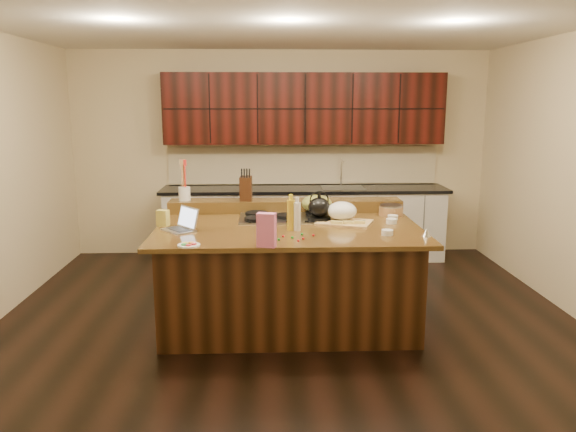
{
  "coord_description": "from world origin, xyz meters",
  "views": [
    {
      "loc": [
        -0.2,
        -5.03,
        2.04
      ],
      "look_at": [
        0.0,
        0.05,
        1.0
      ],
      "focal_mm": 35.0,
      "sensor_mm": 36.0,
      "label": 1
    }
  ],
  "objects": [
    {
      "name": "vinegar_bottle",
      "position": [
        0.07,
        -0.2,
        1.04
      ],
      "size": [
        0.08,
        0.08,
        0.25
      ],
      "primitive_type": "cylinder",
      "rotation": [
        0.0,
        0.0,
        -0.43
      ],
      "color": "silver",
      "rests_on": "island"
    },
    {
      "name": "island",
      "position": [
        0.0,
        0.0,
        0.46
      ],
      "size": [
        2.4,
        1.6,
        0.92
      ],
      "color": "black",
      "rests_on": "ground"
    },
    {
      "name": "gumdrop_7",
      "position": [
        -0.1,
        -0.56,
        0.93
      ],
      "size": [
        0.02,
        0.02,
        0.02
      ],
      "primitive_type": "ellipsoid",
      "color": "#198C26",
      "rests_on": "island"
    },
    {
      "name": "strainer_bowl",
      "position": [
        1.05,
        0.43,
        0.97
      ],
      "size": [
        0.25,
        0.25,
        0.09
      ],
      "primitive_type": "cylinder",
      "rotation": [
        0.0,
        0.0,
        0.02
      ],
      "color": "#996B3F",
      "rests_on": "island"
    },
    {
      "name": "room",
      "position": [
        0.0,
        0.0,
        1.35
      ],
      "size": [
        5.52,
        5.02,
        2.72
      ],
      "color": "black",
      "rests_on": "ground"
    },
    {
      "name": "gumdrop_5",
      "position": [
        0.1,
        -0.38,
        0.93
      ],
      "size": [
        0.02,
        0.02,
        0.02
      ],
      "primitive_type": "ellipsoid",
      "color": "#198C26",
      "rests_on": "island"
    },
    {
      "name": "ramekin_a",
      "position": [
        0.83,
        -0.4,
        0.94
      ],
      "size": [
        0.13,
        0.13,
        0.04
      ],
      "primitive_type": "cylinder",
      "rotation": [
        0.0,
        0.0,
        -0.34
      ],
      "color": "white",
      "rests_on": "island"
    },
    {
      "name": "green_bowl",
      "position": [
        0.3,
        0.43,
        1.05
      ],
      "size": [
        0.37,
        0.37,
        0.17
      ],
      "primitive_type": "ellipsoid",
      "rotation": [
        0.0,
        0.0,
        -0.28
      ],
      "color": "olive",
      "rests_on": "cooktop"
    },
    {
      "name": "wooden_tray",
      "position": [
        0.52,
        0.12,
        1.01
      ],
      "size": [
        0.58,
        0.51,
        0.2
      ],
      "rotation": [
        0.0,
        0.0,
        -0.38
      ],
      "color": "tan",
      "rests_on": "island"
    },
    {
      "name": "oil_bottle",
      "position": [
        0.02,
        -0.18,
        1.06
      ],
      "size": [
        0.09,
        0.09,
        0.27
      ],
      "primitive_type": "cylinder",
      "rotation": [
        0.0,
        0.0,
        0.43
      ],
      "color": "gold",
      "rests_on": "island"
    },
    {
      "name": "back_ledge",
      "position": [
        0.0,
        0.7,
        0.98
      ],
      "size": [
        2.4,
        0.3,
        0.12
      ],
      "primitive_type": "cube",
      "color": "black",
      "rests_on": "island"
    },
    {
      "name": "kettle",
      "position": [
        0.3,
        0.17,
        1.06
      ],
      "size": [
        0.24,
        0.24,
        0.19
      ],
      "primitive_type": "ellipsoid",
      "rotation": [
        0.0,
        0.0,
        0.17
      ],
      "color": "black",
      "rests_on": "cooktop"
    },
    {
      "name": "utensil_crock",
      "position": [
        -1.04,
        0.7,
        1.11
      ],
      "size": [
        0.16,
        0.16,
        0.14
      ],
      "primitive_type": "cylinder",
      "rotation": [
        0.0,
        0.0,
        0.4
      ],
      "color": "white",
      "rests_on": "back_ledge"
    },
    {
      "name": "laptop",
      "position": [
        -0.94,
        -0.15,
        0.97
      ],
      "size": [
        0.36,
        0.37,
        0.2
      ],
      "rotation": [
        0.0,
        0.0,
        -0.89
      ],
      "color": "#B7B7BC",
      "rests_on": "island"
    },
    {
      "name": "gumdrop_11",
      "position": [
        -0.15,
        -0.6,
        0.93
      ],
      "size": [
        0.02,
        0.02,
        0.02
      ],
      "primitive_type": "ellipsoid",
      "color": "#198C26",
      "rests_on": "island"
    },
    {
      "name": "kitchen_timer",
      "position": [
        1.15,
        -0.47,
        0.96
      ],
      "size": [
        0.08,
        0.08,
        0.07
      ],
      "primitive_type": "cone",
      "rotation": [
        0.0,
        0.0,
        0.0
      ],
      "color": "silver",
      "rests_on": "island"
    },
    {
      "name": "ramekin_b",
      "position": [
        1.02,
        0.22,
        0.94
      ],
      "size": [
        0.11,
        0.11,
        0.04
      ],
      "primitive_type": "cylinder",
      "rotation": [
        0.0,
        0.0,
        0.15
      ],
      "color": "white",
      "rests_on": "island"
    },
    {
      "name": "gumdrop_4",
      "position": [
        0.1,
        -0.54,
        0.93
      ],
      "size": [
        0.02,
        0.02,
        0.02
      ],
      "primitive_type": "ellipsoid",
      "color": "red",
      "rests_on": "island"
    },
    {
      "name": "gumdrop_8",
      "position": [
        0.06,
        -0.61,
        0.93
      ],
      "size": [
        0.02,
        0.02,
        0.02
      ],
      "primitive_type": "ellipsoid",
      "color": "red",
      "rests_on": "island"
    },
    {
      "name": "gumdrop_6",
      "position": [
        -0.06,
        -0.45,
        0.93
      ],
      "size": [
        0.02,
        0.02,
        0.02
      ],
      "primitive_type": "ellipsoid",
      "color": "red",
      "rests_on": "island"
    },
    {
      "name": "gumdrop_1",
      "position": [
        -0.2,
        -0.53,
        0.93
      ],
      "size": [
        0.02,
        0.02,
        0.02
      ],
      "primitive_type": "ellipsoid",
      "color": "#198C26",
      "rests_on": "island"
    },
    {
      "name": "back_counter",
      "position": [
        0.3,
        2.23,
        0.98
      ],
      "size": [
        3.7,
        0.66,
        2.4
      ],
      "color": "silver",
      "rests_on": "ground"
    },
    {
      "name": "package_box",
      "position": [
        -1.15,
        0.04,
        0.99
      ],
      "size": [
        0.12,
        0.1,
        0.15
      ],
      "primitive_type": "cube",
      "rotation": [
        0.0,
        0.0,
        -0.34
      ],
      "color": "gold",
      "rests_on": "island"
    },
    {
      "name": "gumdrop_0",
      "position": [
        -0.21,
        -0.44,
        0.93
      ],
      "size": [
        0.02,
        0.02,
        0.02
      ],
      "primitive_type": "ellipsoid",
      "color": "red",
      "rests_on": "island"
    },
    {
      "name": "gumdrop_10",
      "position": [
        0.2,
        -0.43,
        0.93
      ],
      "size": [
        0.02,
        0.02,
        0.02
      ],
      "primitive_type": "ellipsoid",
      "color": "red",
      "rests_on": "island"
    },
    {
      "name": "cooktop",
      "position": [
        0.0,
        0.3,
        0.94
      ],
      "size": [
        0.92,
        0.52,
        0.05
      ],
      "color": "gray",
      "rests_on": "island"
    },
    {
      "name": "gumdrop_9",
      "position": [
        -0.23,
        -0.45,
        0.93
      ],
      "size": [
        0.02,
        0.02,
        0.02
      ],
      "primitive_type": "ellipsoid",
      "color": "#198C26",
      "rests_on": "island"
    },
    {
      "name": "ramekin_c",
      "position": [
        0.97,
        0.05,
        0.94
      ],
      "size": [
        0.12,
        0.12,
        0.04
      ],
      "primitive_type": "cylinder",
      "rotation": [
        0.0,
        0.0,
        0.24
      ],
      "color": "white",
      "rests_on": "island"
    },
    {
      "name": "knife_block",
      "position": [
        -0.41,
        0.7,
        1.16
      ],
      "size": [
        0.13,
        0.2,
        0.24
      ],
      "primitive_type": "cube",
      "rotation": [
        0.0,
        0.0,
        -0.03
      ],
      "color": "black",
      "rests_on": "back_ledge"
    },
    {
      "name": "candy_plate",
      "position": [
        -0.82,
        -0.71,
        0.93
      ],
      "size": [
        0.23,
        0.23,
        0.01
      ],
      "primitive_type": "cylinder",
      "rotation": [
        0.0,
        0.0,
        -0.31
      ],
      "color": "white",
      "rests_on": "island"
    },
    {
      "name": "gumdrop_2",
      "position": [
        -0.18,
        -0.58,
        0.93
      ],
      "size": [
        0.02,
        0.02,
        0.02
      ],
      "primitive_type": "ellipsoid",
      "color": "red",
      "rests_on": "island"
    },
    {
      "name": "gumdrop_3",
      "position": [
        0.01,
        -0.5,
        0.93
      ],
      "size": [
        0.02,
        0.02,
        0.02
      ],
      "primitive_type": "ellipsoid",
      "color": "#198C26",
      "rests_on": "island"
    },
    {
      "name": "pink_bag",
      "position": [
        -0.2,
        -0.76,
        1.05
      ],
      "size": [
        0.16,
        0.11,
        0.27
      ],
      "primitive_type": "cube",
      "rotation": [
        0.0,
        0.0,
        -0.27
      ],
      "color": "pink",
      "rests_on": "island"
    }
  ]
}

